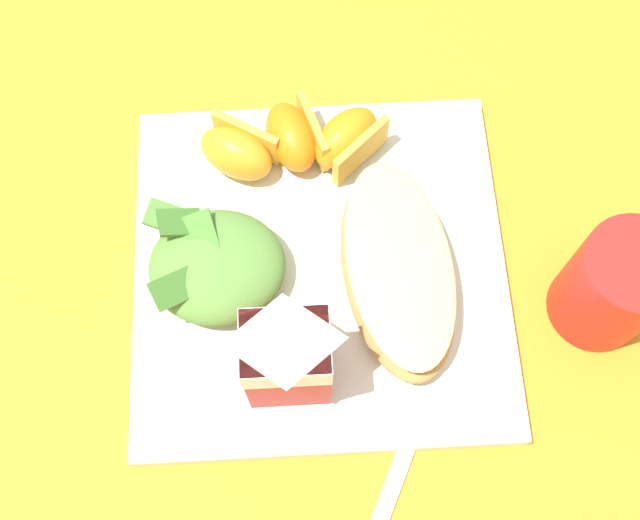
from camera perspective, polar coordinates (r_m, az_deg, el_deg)
name	(u,v)px	position (r m, az deg, el deg)	size (l,w,h in m)	color
ground	(320,272)	(0.61, 0.00, -0.90)	(3.00, 3.00, 0.00)	orange
white_plate	(320,269)	(0.61, 0.00, -0.63)	(0.28, 0.28, 0.02)	white
cheesy_pizza_bread	(398,269)	(0.58, 5.63, -0.63)	(0.10, 0.18, 0.04)	tan
green_salad_pile	(216,266)	(0.58, -7.48, -0.44)	(0.10, 0.09, 0.05)	#5B8E3D
milk_carton	(286,354)	(0.52, -2.43, -6.77)	(0.06, 0.05, 0.11)	#B7332D
orange_wedge_front	(347,139)	(0.62, 1.99, 8.69)	(0.07, 0.07, 0.04)	orange
orange_wedge_middle	(293,137)	(0.62, -1.94, 8.87)	(0.05, 0.07, 0.04)	orange
orange_wedge_rear	(237,152)	(0.62, -5.98, 7.77)	(0.07, 0.06, 0.04)	orange
drinking_red_cup	(614,287)	(0.60, 20.43, -1.81)	(0.07, 0.07, 0.09)	red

